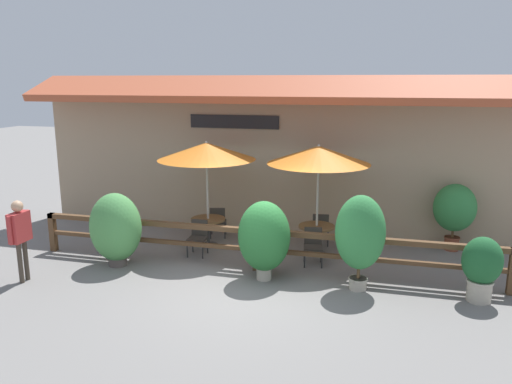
{
  "coord_description": "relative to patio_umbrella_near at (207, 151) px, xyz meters",
  "views": [
    {
      "loc": [
        2.59,
        -8.99,
        4.1
      ],
      "look_at": [
        -0.1,
        1.42,
        1.68
      ],
      "focal_mm": 35.0,
      "sensor_mm": 36.0,
      "label": 1
    }
  ],
  "objects": [
    {
      "name": "patio_umbrella_near",
      "position": [
        0.0,
        0.0,
        0.0
      ],
      "size": [
        2.4,
        2.4,
        2.66
      ],
      "color": "#B7B2A8",
      "rests_on": "ground"
    },
    {
      "name": "potted_plant_small_flowering",
      "position": [
        1.88,
        -1.79,
        -1.48
      ],
      "size": [
        1.09,
        0.98,
        1.69
      ],
      "color": "#B7AD99",
      "rests_on": "ground"
    },
    {
      "name": "chair_middle_wallside",
      "position": [
        2.74,
        0.75,
        -1.95
      ],
      "size": [
        0.46,
        0.46,
        0.84
      ],
      "rotation": [
        0.0,
        0.0,
        3.25
      ],
      "color": "#332D28",
      "rests_on": "ground"
    },
    {
      "name": "pedestrian",
      "position": [
        -2.93,
        -3.14,
        -1.3
      ],
      "size": [
        0.24,
        0.61,
        1.73
      ],
      "rotation": [
        0.0,
        0.0,
        -1.57
      ],
      "color": "#42382D",
      "rests_on": "ground"
    },
    {
      "name": "dining_table_middle",
      "position": [
        2.73,
        0.05,
        -1.84
      ],
      "size": [
        0.87,
        0.87,
        0.71
      ],
      "color": "brown",
      "rests_on": "ground"
    },
    {
      "name": "patio_railing",
      "position": [
        1.59,
        -1.33,
        -1.71
      ],
      "size": [
        10.4,
        0.14,
        0.95
      ],
      "color": "brown",
      "rests_on": "ground"
    },
    {
      "name": "dining_table_near",
      "position": [
        0.0,
        0.0,
        -1.84
      ],
      "size": [
        0.87,
        0.87,
        0.71
      ],
      "color": "brown",
      "rests_on": "ground"
    },
    {
      "name": "potted_plant_tall_tropical",
      "position": [
        -1.52,
        -1.82,
        -1.53
      ],
      "size": [
        1.16,
        1.05,
        1.67
      ],
      "color": "#564C47",
      "rests_on": "ground"
    },
    {
      "name": "chair_near_streetside",
      "position": [
        -0.0,
        -0.7,
        -1.95
      ],
      "size": [
        0.43,
        0.43,
        0.84
      ],
      "rotation": [
        0.0,
        0.0,
        0.03
      ],
      "color": "#332D28",
      "rests_on": "ground"
    },
    {
      "name": "potted_plant_entrance_palm",
      "position": [
        6.08,
        -1.8,
        -1.7
      ],
      "size": [
        0.74,
        0.66,
        1.27
      ],
      "color": "#B7AD99",
      "rests_on": "ground"
    },
    {
      "name": "potted_plant_corner_fern",
      "position": [
        5.93,
        1.17,
        -1.37
      ],
      "size": [
        1.01,
        0.91,
        1.66
      ],
      "color": "brown",
      "rests_on": "ground"
    },
    {
      "name": "chair_middle_streetside",
      "position": [
        2.75,
        -0.65,
        -1.95
      ],
      "size": [
        0.49,
        0.49,
        0.84
      ],
      "rotation": [
        0.0,
        0.0,
        0.17
      ],
      "color": "#332D28",
      "rests_on": "ground"
    },
    {
      "name": "ground_plane",
      "position": [
        1.59,
        -2.38,
        -2.41
      ],
      "size": [
        60.0,
        60.0,
        0.0
      ],
      "primitive_type": "plane",
      "color": "slate"
    },
    {
      "name": "chair_near_wallside",
      "position": [
        0.02,
        0.7,
        -1.95
      ],
      "size": [
        0.51,
        0.51,
        0.84
      ],
      "rotation": [
        0.0,
        0.0,
        3.39
      ],
      "color": "#332D28",
      "rests_on": "ground"
    },
    {
      "name": "potted_plant_broad_leaf",
      "position": [
        3.82,
        -1.81,
        -1.25
      ],
      "size": [
        0.98,
        0.88,
        1.93
      ],
      "color": "#B7AD99",
      "rests_on": "ground"
    },
    {
      "name": "patio_umbrella_middle",
      "position": [
        2.73,
        0.05,
        0.0
      ],
      "size": [
        2.4,
        2.4,
        2.66
      ],
      "color": "#B7B2A8",
      "rests_on": "ground"
    },
    {
      "name": "building_facade",
      "position": [
        1.59,
        1.73,
        -0.24
      ],
      "size": [
        14.28,
        1.49,
        4.23
      ],
      "color": "tan",
      "rests_on": "ground"
    }
  ]
}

